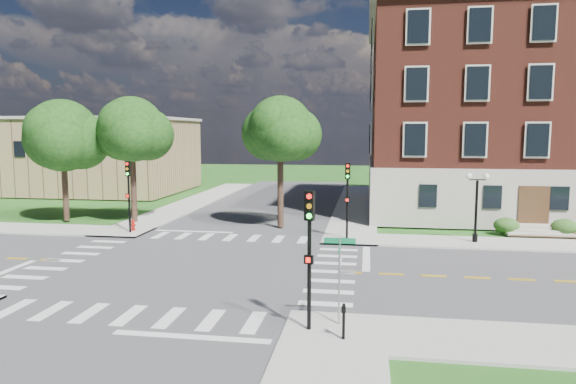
# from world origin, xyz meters

# --- Properties ---
(ground) EXTENTS (160.00, 160.00, 0.00)m
(ground) POSITION_xyz_m (0.00, 0.00, 0.00)
(ground) COLOR #1E5618
(ground) RESTS_ON ground
(road_ew) EXTENTS (90.00, 12.00, 0.01)m
(road_ew) POSITION_xyz_m (0.00, 0.00, 0.01)
(road_ew) COLOR #3D3D3F
(road_ew) RESTS_ON ground
(road_ns) EXTENTS (12.00, 90.00, 0.01)m
(road_ns) POSITION_xyz_m (0.00, 0.00, 0.01)
(road_ns) COLOR #3D3D3F
(road_ns) RESTS_ON ground
(sidewalk_ne) EXTENTS (34.00, 34.00, 0.12)m
(sidewalk_ne) POSITION_xyz_m (15.38, 15.38, 0.06)
(sidewalk_ne) COLOR #9E9B93
(sidewalk_ne) RESTS_ON ground
(sidewalk_nw) EXTENTS (34.00, 34.00, 0.12)m
(sidewalk_nw) POSITION_xyz_m (-15.38, 15.38, 0.06)
(sidewalk_nw) COLOR #9E9B93
(sidewalk_nw) RESTS_ON ground
(crosswalk_east) EXTENTS (2.20, 10.20, 0.02)m
(crosswalk_east) POSITION_xyz_m (7.20, 0.00, 0.00)
(crosswalk_east) COLOR silver
(crosswalk_east) RESTS_ON ground
(stop_bar_east) EXTENTS (0.40, 5.50, 0.00)m
(stop_bar_east) POSITION_xyz_m (8.80, 3.00, 0.00)
(stop_bar_east) COLOR silver
(stop_bar_east) RESTS_ON ground
(main_building) EXTENTS (30.60, 22.40, 16.50)m
(main_building) POSITION_xyz_m (24.00, 21.99, 8.34)
(main_building) COLOR #ADA698
(main_building) RESTS_ON ground
(secondary_building) EXTENTS (20.40, 15.40, 8.30)m
(secondary_building) POSITION_xyz_m (-22.00, 30.00, 4.28)
(secondary_building) COLOR #977A53
(secondary_building) RESTS_ON ground
(tree_b) EXTENTS (5.42, 5.42, 9.18)m
(tree_b) POSITION_xyz_m (-13.89, 10.95, 6.57)
(tree_b) COLOR black
(tree_b) RESTS_ON ground
(tree_c) EXTENTS (4.85, 4.85, 9.35)m
(tree_c) POSITION_xyz_m (-8.54, 11.31, 7.01)
(tree_c) COLOR black
(tree_c) RESTS_ON ground
(tree_d) EXTENTS (4.62, 4.62, 9.25)m
(tree_d) POSITION_xyz_m (2.70, 10.95, 7.02)
(tree_d) COLOR black
(tree_d) RESTS_ON ground
(traffic_signal_se) EXTENTS (0.37, 0.43, 4.80)m
(traffic_signal_se) POSITION_xyz_m (6.88, -7.78, 3.19)
(traffic_signal_se) COLOR black
(traffic_signal_se) RESTS_ON ground
(traffic_signal_ne) EXTENTS (0.34, 0.38, 4.80)m
(traffic_signal_ne) POSITION_xyz_m (7.55, 7.59, 3.19)
(traffic_signal_ne) COLOR black
(traffic_signal_ne) RESTS_ON ground
(traffic_signal_nw) EXTENTS (0.35, 0.40, 4.80)m
(traffic_signal_nw) POSITION_xyz_m (-6.98, 7.32, 3.19)
(traffic_signal_nw) COLOR black
(traffic_signal_nw) RESTS_ON ground
(twin_lamp_west) EXTENTS (1.36, 0.36, 4.23)m
(twin_lamp_west) POSITION_xyz_m (15.41, 7.80, 2.52)
(twin_lamp_west) COLOR black
(twin_lamp_west) RESTS_ON ground
(street_sign_pole) EXTENTS (1.10, 1.10, 3.10)m
(street_sign_pole) POSITION_xyz_m (7.88, -7.13, 2.31)
(street_sign_pole) COLOR gray
(street_sign_pole) RESTS_ON ground
(push_button_post) EXTENTS (0.14, 0.21, 1.20)m
(push_button_post) POSITION_xyz_m (8.09, -8.47, 0.80)
(push_button_post) COLOR black
(push_button_post) RESTS_ON ground
(fire_hydrant) EXTENTS (0.35, 0.35, 0.75)m
(fire_hydrant) POSITION_xyz_m (-7.07, 7.97, 0.46)
(fire_hydrant) COLOR #A2120C
(fire_hydrant) RESTS_ON ground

